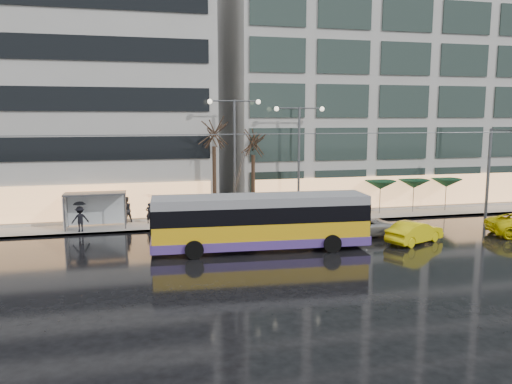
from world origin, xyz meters
name	(u,v)px	position (x,y,z in m)	size (l,w,h in m)	color
ground	(236,265)	(0.00, 0.00, 0.00)	(140.00, 140.00, 0.00)	black
sidewalk	(228,213)	(2.00, 14.00, 0.07)	(80.00, 10.00, 0.15)	gray
kerb	(240,226)	(2.00, 9.05, 0.07)	(80.00, 0.10, 0.15)	slate
building_right	(393,67)	(19.00, 19.00, 12.65)	(32.00, 14.00, 25.00)	#A9A7A1
trolleybus	(261,223)	(2.04, 2.74, 1.61)	(12.98, 5.33, 5.96)	#EDB114
catenary	(228,171)	(1.00, 7.94, 4.25)	(42.24, 5.12, 7.00)	#595B60
bus_shelter	(90,202)	(-8.38, 10.69, 1.96)	(4.20, 1.60, 2.51)	#595B60
street_lamp_near	(235,143)	(2.00, 10.80, 5.99)	(3.96, 0.36, 9.03)	#595B60
street_lamp_far	(299,146)	(7.00, 10.80, 5.71)	(3.96, 0.36, 8.53)	#595B60
tree_a	(214,128)	(0.50, 11.00, 7.09)	(3.20, 3.20, 8.40)	black
tree_b	(253,137)	(3.50, 11.20, 6.40)	(3.20, 3.20, 7.70)	black
parasol_a	(380,185)	(14.00, 11.00, 2.45)	(2.50, 2.50, 2.65)	#595B60
parasol_b	(414,184)	(17.00, 11.00, 2.45)	(2.50, 2.50, 2.65)	#595B60
parasol_c	(446,183)	(20.00, 11.00, 2.45)	(2.50, 2.50, 2.65)	#595B60
taxi_b	(415,232)	(11.91, 2.12, 0.70)	(1.47, 4.22, 1.39)	yellow
sedan_silver	(365,226)	(9.70, 4.64, 0.68)	(2.24, 4.86, 1.35)	#A3A3A8
pedestrian_a	(149,204)	(-4.31, 11.18, 1.63)	(1.16, 1.18, 2.19)	black
pedestrian_b	(126,210)	(-6.00, 11.85, 1.12)	(1.18, 1.10, 1.94)	black
pedestrian_c	(80,215)	(-8.96, 9.55, 1.26)	(1.25, 0.99, 2.11)	black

